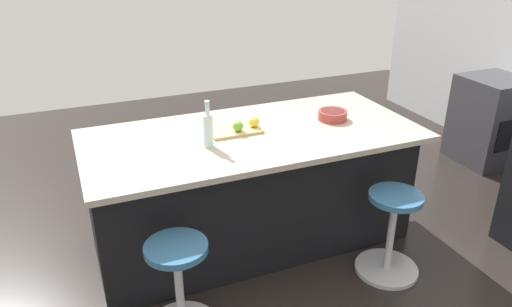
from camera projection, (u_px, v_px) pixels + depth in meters
The scene contains 10 objects.
ground_plane at pixel (266, 261), 3.56m from camera, with size 8.20×8.20×0.00m, color black.
oven_range at pixel (490, 120), 4.96m from camera, with size 0.60×0.61×0.88m.
kitchen_island at pixel (251, 187), 3.62m from camera, with size 2.34×1.10×0.92m.
stool_by_window at pixel (391, 236), 3.34m from camera, with size 0.44×0.44×0.62m.
stool_middle at pixel (180, 292), 2.83m from camera, with size 0.44×0.44×0.62m.
cutting_board at pixel (234, 130), 3.41m from camera, with size 0.36×0.24×0.02m, color tan.
apple_yellow at pixel (254, 122), 3.43m from camera, with size 0.08×0.08×0.08m, color gold.
apple_green at pixel (238, 126), 3.35m from camera, with size 0.08×0.08×0.08m, color #609E2D.
water_bottle at pixel (208, 129), 3.13m from camera, with size 0.06×0.06×0.31m.
fruit_bowl at pixel (333, 115), 3.61m from camera, with size 0.22×0.22×0.07m.
Camera 1 is at (1.18, 2.66, 2.20)m, focal length 34.20 mm.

